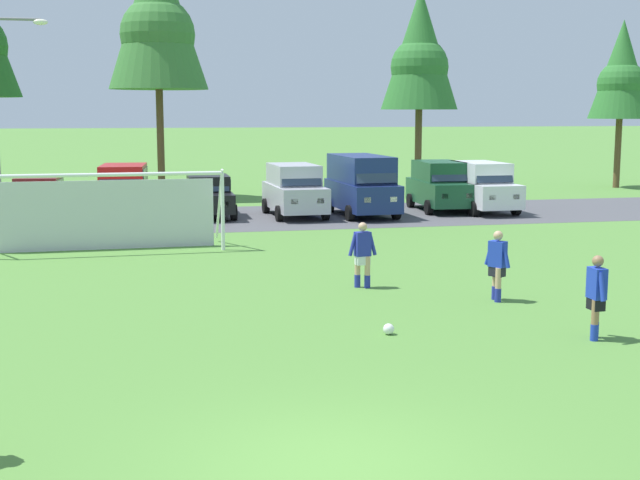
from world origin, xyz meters
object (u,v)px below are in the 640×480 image
soccer_ball (389,329)px  parked_car_slot_left (39,198)px  player_striker_near (497,266)px  parked_car_slot_far_right (440,185)px  player_midfield_center (596,297)px  parked_car_slot_center_left (124,190)px  parked_car_slot_center_right (294,190)px  parked_car_slot_right (362,184)px  parked_car_slot_end (481,186)px  parked_car_slot_center (209,196)px  street_lamp (1,126)px  soccer_goal (103,210)px  player_defender_far (363,255)px

soccer_ball → parked_car_slot_left: 22.16m
player_striker_near → parked_car_slot_far_right: parked_car_slot_far_right is taller
player_midfield_center → parked_car_slot_left: parked_car_slot_left is taller
parked_car_slot_center_left → parked_car_slot_center_right: bearing=-9.5°
parked_car_slot_right → parked_car_slot_end: parked_car_slot_right is taller
parked_car_slot_center → parked_car_slot_far_right: bearing=1.3°
parked_car_slot_far_right → parked_car_slot_right: bearing=-163.8°
parked_car_slot_center_right → street_lamp: street_lamp is taller
parked_car_slot_center_right → parked_car_slot_far_right: (6.65, 0.75, 0.00)m
parked_car_slot_right → player_midfield_center: bearing=-91.8°
soccer_ball → parked_car_slot_center: size_ratio=0.05×
soccer_goal → parked_car_slot_center_right: 10.54m
player_striker_near → player_defender_far: same height
parked_car_slot_left → parked_car_slot_end: (18.48, -1.28, 0.24)m
player_defender_far → parked_car_slot_center_left: (-5.96, 15.88, 0.29)m
street_lamp → parked_car_slot_end: bearing=12.8°
player_defender_far → parked_car_slot_far_right: (7.63, 15.47, 0.29)m
street_lamp → player_striker_near: bearing=-44.8°
parked_car_slot_center_left → parked_car_slot_end: bearing=-4.9°
parked_car_slot_left → parked_car_slot_center_left: parked_car_slot_center_left is taller
parked_car_slot_center_left → parked_car_slot_right: 9.84m
player_striker_near → parked_car_slot_center_right: size_ratio=0.35×
street_lamp → player_defender_far: bearing=-46.3°
player_defender_far → parked_car_slot_far_right: size_ratio=0.35×
parked_car_slot_left → parked_car_slot_right: bearing=-6.7°
parked_car_slot_center_left → parked_car_slot_end: size_ratio=1.02×
parked_car_slot_left → parked_car_slot_center: 6.80m
parked_car_slot_left → parked_car_slot_center_left: bearing=0.2°
parked_car_slot_center_left → parked_car_slot_end: same height
player_striker_near → parked_car_slot_far_right: bearing=74.2°
parked_car_slot_center_left → parked_car_slot_end: 15.19m
parked_car_slot_center → street_lamp: 9.31m
parked_car_slot_left → street_lamp: 6.37m
parked_car_slot_far_right → soccer_ball: bearing=-112.5°
player_midfield_center → parked_car_slot_center_left: 23.40m
soccer_ball → parked_car_slot_far_right: bearing=67.5°
player_defender_far → parked_car_slot_far_right: bearing=63.8°
player_defender_far → parked_car_slot_end: size_ratio=0.35×
parked_car_slot_center → soccer_ball: bearing=-84.6°
player_midfield_center → street_lamp: (-12.94, 15.94, 3.04)m
parked_car_slot_center → parked_car_slot_far_right: 10.17m
parked_car_slot_center → street_lamp: bearing=-145.6°
player_striker_near → parked_car_slot_center_left: bearing=115.6°
soccer_goal → player_midfield_center: 16.14m
player_midfield_center → player_defender_far: same height
parked_car_slot_center_right → parked_car_slot_end: size_ratio=1.01×
soccer_ball → player_defender_far: 4.62m
parked_car_slot_far_right → street_lamp: size_ratio=0.63×
player_striker_near → street_lamp: 17.82m
soccer_ball → player_striker_near: size_ratio=0.13×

